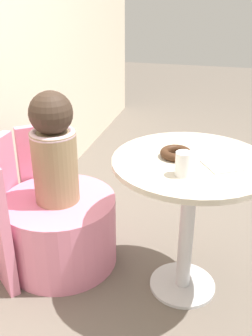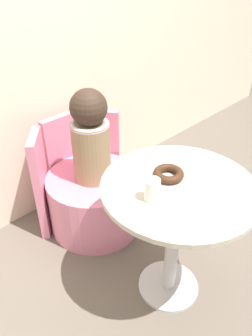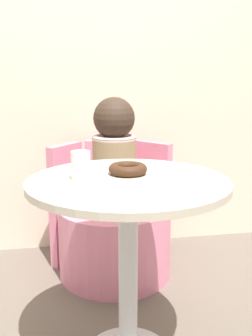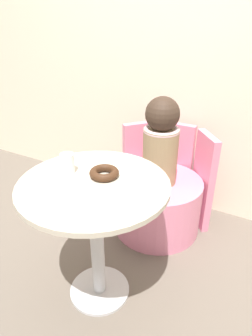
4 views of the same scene
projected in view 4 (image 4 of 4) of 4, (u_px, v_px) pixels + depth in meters
name	position (u px, v px, depth m)	size (l,w,h in m)	color
ground_plane	(100.00, 290.00, 1.71)	(12.00, 12.00, 0.00)	#665B51
back_wall	(184.00, 47.00, 2.03)	(6.00, 0.06, 2.40)	beige
round_table	(95.00, 210.00, 1.45)	(0.71, 0.71, 0.72)	silver
tub_chair	(157.00, 204.00, 2.13)	(0.61, 0.61, 0.39)	pink
booth_backrest	(171.00, 171.00, 2.25)	(0.71, 0.26, 0.70)	pink
child_figure	(161.00, 142.00, 1.90)	(0.23, 0.23, 0.58)	#937A56
donut	(104.00, 173.00, 1.42)	(0.14, 0.14, 0.04)	#3D2314
cup	(68.00, 163.00, 1.44)	(0.07, 0.07, 0.10)	white
paper_napkin	(70.00, 194.00, 1.29)	(0.19, 0.19, 0.01)	silver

